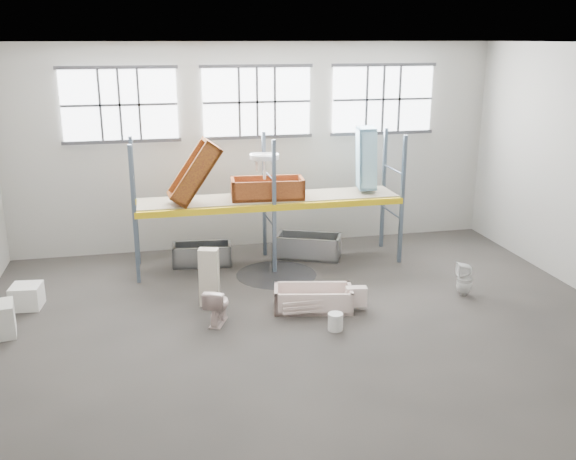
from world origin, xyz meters
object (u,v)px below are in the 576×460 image
object	(u,v)px
steel_tub_right	(309,246)
bucket	(335,322)
steel_tub_left	(202,254)
blue_tub_upright	(366,158)
cistern_tall	(209,277)
toilet_white	(464,279)
bathtub_beige	(313,298)
rust_tub_flat	(267,188)
toilet_beige	(217,305)

from	to	relation	value
steel_tub_right	bucket	xyz separation A→B (m)	(-0.51, -3.98, -0.12)
steel_tub_left	blue_tub_upright	distance (m)	4.44
cistern_tall	blue_tub_upright	size ratio (longest dim) A/B	0.82
steel_tub_left	toilet_white	bearing A→B (deg)	-30.89
toilet_white	bucket	size ratio (longest dim) A/B	2.17
bathtub_beige	toilet_white	size ratio (longest dim) A/B	2.18
toilet_white	steel_tub_right	bearing A→B (deg)	-127.57
cistern_tall	steel_tub_right	xyz separation A→B (m)	(2.61, 2.35, -0.31)
bathtub_beige	rust_tub_flat	distance (m)	3.17
toilet_white	steel_tub_left	distance (m)	5.92
steel_tub_left	steel_tub_right	xyz separation A→B (m)	(2.55, -0.05, 0.03)
rust_tub_flat	blue_tub_upright	bearing A→B (deg)	3.20
toilet_beige	bucket	bearing A→B (deg)	-177.35
rust_tub_flat	steel_tub_right	bearing A→B (deg)	15.28
rust_tub_flat	blue_tub_upright	xyz separation A→B (m)	(2.38, 0.13, 0.57)
bathtub_beige	toilet_white	world-z (taller)	toilet_white
steel_tub_right	bucket	bearing A→B (deg)	-97.35
bathtub_beige	bucket	xyz separation A→B (m)	(0.16, -0.99, -0.06)
rust_tub_flat	blue_tub_upright	world-z (taller)	blue_tub_upright
toilet_beige	cistern_tall	size ratio (longest dim) A/B	0.60
steel_tub_right	rust_tub_flat	distance (m)	1.89
toilet_white	toilet_beige	bearing A→B (deg)	-75.22
toilet_white	steel_tub_left	world-z (taller)	toilet_white
cistern_tall	bucket	world-z (taller)	cistern_tall
toilet_white	bucket	bearing A→B (deg)	-59.75
cistern_tall	blue_tub_upright	bearing A→B (deg)	45.21
steel_tub_right	toilet_white	bearing A→B (deg)	-49.77
rust_tub_flat	bucket	xyz separation A→B (m)	(0.54, -3.69, -1.66)
bathtub_beige	bucket	size ratio (longest dim) A/B	4.72
cistern_tall	steel_tub_right	world-z (taller)	cistern_tall
bucket	bathtub_beige	bearing A→B (deg)	99.15
toilet_beige	bucket	distance (m)	2.19
cistern_tall	steel_tub_right	size ratio (longest dim) A/B	0.77
steel_tub_left	rust_tub_flat	size ratio (longest dim) A/B	0.83
toilet_beige	steel_tub_left	distance (m)	3.27
steel_tub_left	toilet_beige	bearing A→B (deg)	-90.15
steel_tub_right	toilet_beige	bearing A→B (deg)	-128.48
steel_tub_left	bucket	world-z (taller)	steel_tub_left
toilet_white	cistern_tall	bearing A→B (deg)	-84.84
blue_tub_upright	rust_tub_flat	bearing A→B (deg)	-176.80
cistern_tall	bucket	size ratio (longest dim) A/B	3.65
bathtub_beige	rust_tub_flat	xyz separation A→B (m)	(-0.38, 2.71, 1.60)
blue_tub_upright	bucket	world-z (taller)	blue_tub_upright
bathtub_beige	blue_tub_upright	xyz separation A→B (m)	(2.00, 2.84, 2.17)
cistern_tall	blue_tub_upright	xyz separation A→B (m)	(3.94, 2.20, 1.81)
toilet_beige	blue_tub_upright	bearing A→B (deg)	-118.63
steel_tub_right	blue_tub_upright	bearing A→B (deg)	-6.61
toilet_beige	cistern_tall	bearing A→B (deg)	-63.22
steel_tub_right	blue_tub_upright	world-z (taller)	blue_tub_upright
bathtub_beige	rust_tub_flat	world-z (taller)	rust_tub_flat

